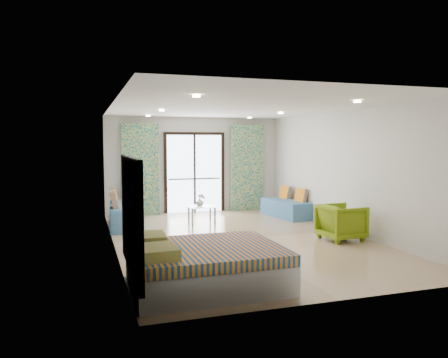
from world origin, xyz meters
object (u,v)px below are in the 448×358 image
object	(u,v)px
bed	(204,266)
daybed_left	(125,214)
armchair	(341,220)
daybed_right	(286,208)
coffee_table	(202,208)

from	to	relation	value
bed	daybed_left	xyz separation A→B (m)	(-0.64, 4.76, -0.01)
armchair	daybed_left	bearing A→B (deg)	51.32
bed	daybed_right	world-z (taller)	daybed_right
daybed_right	armchair	world-z (taller)	armchair
armchair	bed	bearing A→B (deg)	115.50
bed	coffee_table	bearing A→B (deg)	75.45
daybed_left	armchair	world-z (taller)	daybed_left
bed	daybed_left	distance (m)	4.80
daybed_right	armchair	distance (m)	2.88
daybed_right	coffee_table	bearing A→B (deg)	176.43
daybed_right	daybed_left	bearing A→B (deg)	173.46
daybed_right	armchair	xyz separation A→B (m)	(-0.16, -2.87, 0.15)
daybed_left	coffee_table	size ratio (longest dim) A/B	2.62
armchair	coffee_table	bearing A→B (deg)	35.28
daybed_right	coffee_table	world-z (taller)	daybed_right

